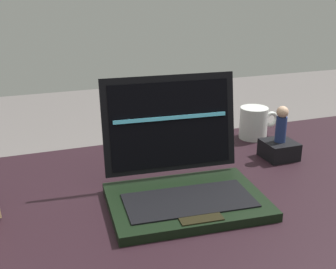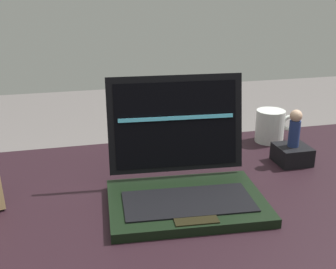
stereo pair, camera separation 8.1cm
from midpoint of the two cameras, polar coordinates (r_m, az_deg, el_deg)
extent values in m
cube|color=black|center=(0.92, 5.67, -8.99)|extent=(1.74, 0.70, 0.03)
cube|color=black|center=(0.87, 5.18, -9.02)|extent=(0.32, 0.24, 0.02)
cube|color=black|center=(0.85, 5.47, -8.90)|extent=(0.26, 0.14, 0.00)
cube|color=black|center=(0.79, 6.72, -11.23)|extent=(0.08, 0.04, 0.00)
cube|color=black|center=(0.93, 3.55, 1.41)|extent=(0.30, 0.07, 0.21)
cube|color=black|center=(0.92, 3.63, 1.24)|extent=(0.27, 0.05, 0.18)
cube|color=#59CCF2|center=(0.92, 3.66, 2.15)|extent=(0.25, 0.02, 0.01)
cube|color=black|center=(1.11, 18.15, -2.57)|extent=(0.08, 0.08, 0.04)
cylinder|color=navy|center=(1.09, 18.45, 0.08)|extent=(0.03, 0.03, 0.06)
sphere|color=tan|center=(1.08, 18.71, 2.33)|extent=(0.03, 0.03, 0.03)
cylinder|color=silver|center=(1.23, 15.20, 1.07)|extent=(0.08, 0.08, 0.09)
torus|color=silver|center=(1.26, 17.51, 1.44)|extent=(0.05, 0.01, 0.05)
camera|label=1|loc=(0.04, -87.14, 1.03)|focal=45.98mm
camera|label=2|loc=(0.04, 92.86, -1.03)|focal=45.98mm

